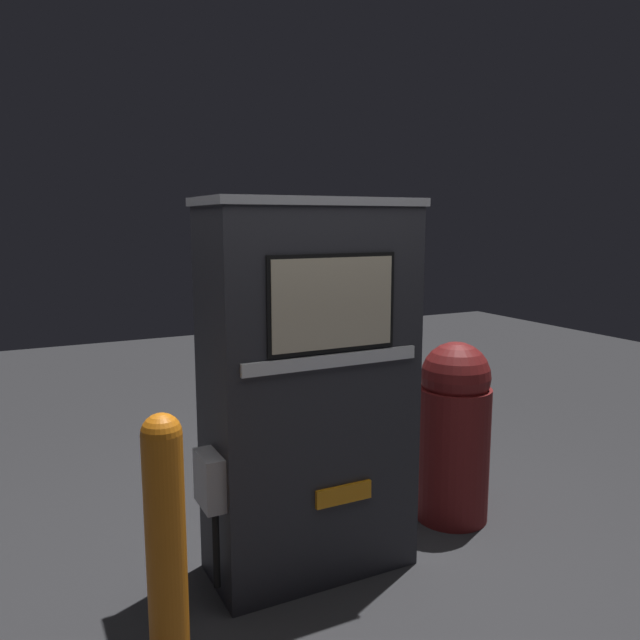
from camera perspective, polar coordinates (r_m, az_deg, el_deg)
The scene contains 4 objects.
ground_plane at distance 3.32m, azimuth 1.05°, elevation -23.37°, with size 14.00×14.00×0.00m, color #2D2D30.
gas_pump at distance 3.13m, azimuth -1.05°, elevation -6.38°, with size 1.12×0.53×1.89m.
safety_bollard at distance 2.62m, azimuth -13.92°, elevation -18.91°, with size 0.16×0.16×1.07m.
trash_bin at distance 3.85m, azimuth 12.14°, elevation -9.78°, with size 0.43×0.43×1.08m.
Camera 1 is at (-1.32, -2.47, 1.79)m, focal length 35.00 mm.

